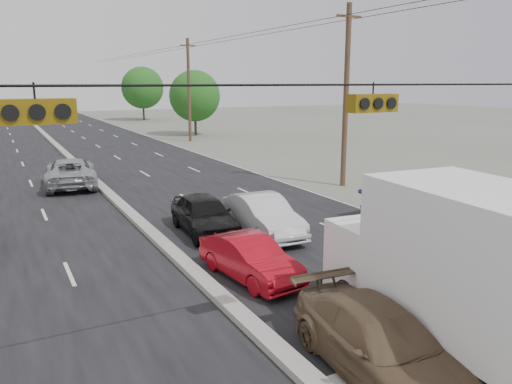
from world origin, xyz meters
The scene contains 15 objects.
ground centered at (0.00, 0.00, 0.00)m, with size 200.00×200.00×0.00m, color #606356.
road_surface centered at (0.00, 30.00, 0.00)m, with size 20.00×160.00×0.02m, color black.
center_median centered at (0.00, 30.00, 0.10)m, with size 0.50×160.00×0.20m, color gray.
utility_pole_right_b centered at (12.50, 15.00, 5.11)m, with size 1.60×0.30×10.00m.
utility_pole_right_c centered at (12.50, 40.00, 5.11)m, with size 1.60×0.30×10.00m.
traffic_signals centered at (1.40, 0.00, 5.49)m, with size 25.00×0.30×0.54m.
tree_right_mid centered at (15.00, 45.00, 4.34)m, with size 5.60×5.60×7.14m.
tree_right_far centered at (16.00, 70.00, 4.96)m, with size 6.40×6.40×8.16m.
box_truck centered at (3.49, -0.96, 1.95)m, with size 3.21×7.66×3.80m.
tan_sedan centered at (1.40, -0.72, 0.71)m, with size 1.98×4.87×1.41m, color brown.
red_sedan centered at (1.40, 5.05, 0.65)m, with size 1.37×3.93×1.30m, color #A40A15.
queue_car_a centered at (1.94, 10.02, 0.77)m, with size 1.81×4.49×1.53m, color black.
queue_car_b centered at (3.88, 8.80, 0.77)m, with size 1.63×4.67×1.54m, color silver.
queue_car_d centered at (9.60, 6.78, 0.66)m, with size 1.85×4.56×1.32m, color navy.
oncoming_far centered at (-1.40, 21.95, 0.81)m, with size 2.69×5.83×1.62m, color #93959A.
Camera 1 is at (-5.05, -7.61, 5.85)m, focal length 35.00 mm.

